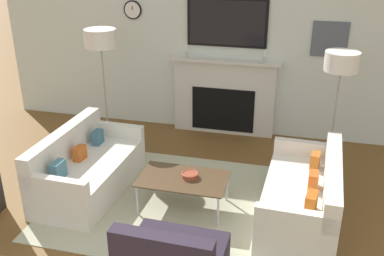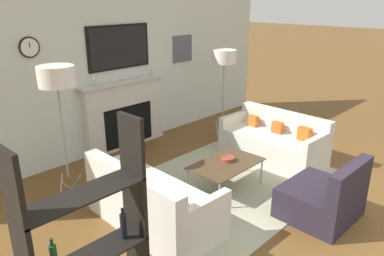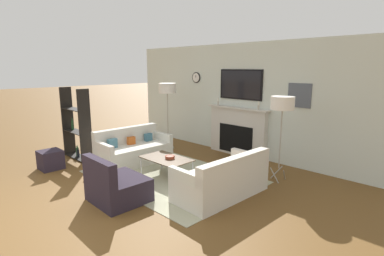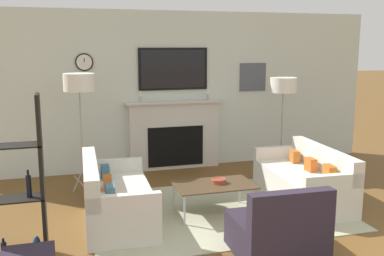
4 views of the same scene
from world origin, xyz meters
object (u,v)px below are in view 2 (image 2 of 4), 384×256
object	(u,v)px
couch_left	(151,203)
armchair	(324,199)
shelf_unit	(89,246)
couch_right	(274,143)
coffee_table	(226,165)
floor_lamp_right	(224,58)
floor_lamp_left	(56,78)
decorative_bowl	(228,159)

from	to	relation	value
couch_left	armchair	bearing A→B (deg)	-42.25
shelf_unit	couch_right	bearing A→B (deg)	10.74
couch_left	armchair	world-z (taller)	couch_left
couch_left	coffee_table	size ratio (longest dim) A/B	1.63
couch_right	shelf_unit	distance (m)	3.91
floor_lamp_right	couch_left	bearing A→B (deg)	-155.74
couch_left	floor_lamp_right	size ratio (longest dim) A/B	1.01
couch_right	floor_lamp_left	size ratio (longest dim) A/B	0.96
couch_left	floor_lamp_left	xyz separation A→B (m)	(-0.30, 1.31, 1.31)
armchair	coffee_table	size ratio (longest dim) A/B	0.88
armchair	decorative_bowl	bearing A→B (deg)	97.77
floor_lamp_left	floor_lamp_right	bearing A→B (deg)	0.00
couch_right	armchair	size ratio (longest dim) A/B	1.89
floor_lamp_left	shelf_unit	xyz separation A→B (m)	(-0.92, -2.04, -0.85)
coffee_table	floor_lamp_right	world-z (taller)	floor_lamp_right
floor_lamp_right	floor_lamp_left	bearing A→B (deg)	180.00
coffee_table	couch_left	bearing A→B (deg)	175.91
decorative_bowl	floor_lamp_right	distance (m)	2.34
shelf_unit	couch_left	bearing A→B (deg)	30.77
shelf_unit	coffee_table	bearing A→B (deg)	14.47
floor_lamp_left	floor_lamp_right	size ratio (longest dim) A/B	1.08
couch_right	coffee_table	size ratio (longest dim) A/B	1.66
decorative_bowl	floor_lamp_right	xyz separation A→B (m)	(1.58, 1.36, 1.05)
couch_right	armchair	distance (m)	1.75
decorative_bowl	armchair	bearing A→B (deg)	-82.23
decorative_bowl	shelf_unit	xyz separation A→B (m)	(-2.54, -0.67, 0.31)
armchair	shelf_unit	world-z (taller)	shelf_unit
couch_right	shelf_unit	size ratio (longest dim) A/B	1.00
armchair	floor_lamp_left	distance (m)	3.49
floor_lamp_right	coffee_table	bearing A→B (deg)	-139.79
floor_lamp_right	armchair	bearing A→B (deg)	-117.71
floor_lamp_left	armchair	bearing A→B (deg)	-55.96
couch_left	decorative_bowl	world-z (taller)	couch_left
armchair	floor_lamp_left	bearing A→B (deg)	124.04
couch_left	floor_lamp_right	bearing A→B (deg)	24.26
armchair	floor_lamp_right	world-z (taller)	floor_lamp_right
coffee_table	decorative_bowl	size ratio (longest dim) A/B	5.20
armchair	floor_lamp_left	xyz separation A→B (m)	(-1.81, 2.67, 1.34)
coffee_table	floor_lamp_right	distance (m)	2.43
couch_right	shelf_unit	bearing A→B (deg)	-169.26
couch_left	couch_right	xyz separation A→B (m)	(2.59, -0.00, 0.00)
couch_right	floor_lamp_right	bearing A→B (deg)	76.70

